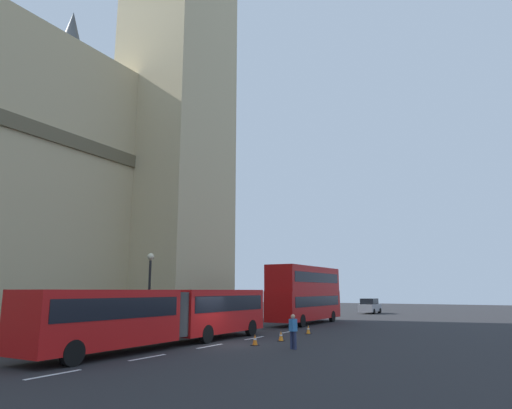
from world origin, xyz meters
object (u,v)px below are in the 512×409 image
traffic_cone_east (308,330)px  pedestrian_near_cones (293,330)px  sedan_lead (370,306)px  articulated_bus (167,312)px  double_decker_bus (305,292)px  traffic_cone_west (255,340)px  traffic_cone_middle (281,336)px  street_lamp (149,287)px

traffic_cone_east → pedestrian_near_cones: 8.02m
sedan_lead → pedestrian_near_cones: (-36.01, -6.38, -0.00)m
articulated_bus → traffic_cone_east: size_ratio=28.29×
double_decker_bus → traffic_cone_west: 16.20m
articulated_bus → traffic_cone_middle: 6.73m
pedestrian_near_cones → double_decker_bus: bearing=21.6°
double_decker_bus → pedestrian_near_cones: size_ratio=6.33×
traffic_cone_west → traffic_cone_east: same height
traffic_cone_west → street_lamp: size_ratio=0.11×
sedan_lead → traffic_cone_middle: bearing=-172.7°
traffic_cone_middle → street_lamp: (-1.73, 8.67, 2.77)m
double_decker_bus → traffic_cone_middle: (-13.04, -4.17, -2.43)m
articulated_bus → street_lamp: 5.77m
double_decker_bus → street_lamp: street_lamp is taller
articulated_bus → street_lamp: (3.35, 4.51, 1.31)m
street_lamp → traffic_cone_east: bearing=-52.0°
articulated_bus → double_decker_bus: (18.11, 0.00, 0.96)m
sedan_lead → street_lamp: 35.24m
sedan_lead → traffic_cone_middle: sedan_lead is taller
sedan_lead → traffic_cone_east: size_ratio=7.59×
traffic_cone_west → traffic_cone_middle: bearing=-6.3°
double_decker_bus → traffic_cone_east: double_decker_bus is taller
double_decker_bus → sedan_lead: double_decker_bus is taller
pedestrian_near_cones → articulated_bus: bearing=109.6°
pedestrian_near_cones → sedan_lead: bearing=10.0°
street_lamp → pedestrian_near_cones: 11.06m
traffic_cone_east → street_lamp: size_ratio=0.11×
double_decker_bus → traffic_cone_west: bearing=-165.9°
pedestrian_near_cones → traffic_cone_west: bearing=81.8°
traffic_cone_east → sedan_lead: bearing=7.8°
articulated_bus → sedan_lead: 38.26m
sedan_lead → pedestrian_near_cones: sedan_lead is taller
articulated_bus → pedestrian_near_cones: 6.73m
traffic_cone_west → traffic_cone_middle: size_ratio=1.00×
sedan_lead → traffic_cone_west: (-35.67, -3.98, -0.63)m
sedan_lead → pedestrian_near_cones: size_ratio=2.60×
articulated_bus → traffic_cone_middle: articulated_bus is taller
traffic_cone_east → traffic_cone_west: bearing=-179.3°
sedan_lead → double_decker_bus: bearing=-179.8°
traffic_cone_middle → pedestrian_near_cones: size_ratio=0.34×
articulated_bus → traffic_cone_east: bearing=-21.1°
street_lamp → sedan_lead: bearing=-7.2°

